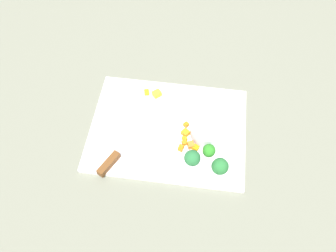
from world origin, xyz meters
TOP-DOWN VIEW (x-y plane):
  - ground_plane at (0.00, 0.00)m, footprint 4.00×4.00m
  - cutting_board at (0.00, 0.00)m, footprint 0.41×0.31m
  - prep_bowl at (-0.10, 0.01)m, footprint 0.09×0.09m
  - chef_knife at (0.10, 0.06)m, footprint 0.18×0.31m
  - carrot_dice_0 at (-0.05, 0.01)m, footprint 0.02×0.02m
  - carrot_dice_1 at (-0.05, -0.01)m, footprint 0.02×0.02m
  - carrot_dice_2 at (-0.04, 0.06)m, footprint 0.02×0.02m
  - carrot_dice_3 at (-0.05, 0.03)m, footprint 0.02×0.02m
  - carrot_dice_4 at (-0.05, 0.04)m, footprint 0.02×0.02m
  - carrot_dice_5 at (-0.08, 0.05)m, footprint 0.02×0.02m
  - carrot_dice_6 at (-0.07, 0.05)m, footprint 0.02×0.02m
  - pepper_dice_0 at (0.08, -0.11)m, footprint 0.02×0.02m
  - pepper_dice_1 at (0.05, -0.10)m, footprint 0.03×0.03m
  - broccoli_floret_0 at (-0.11, 0.07)m, footprint 0.03×0.03m
  - broccoli_floret_1 at (-0.07, 0.09)m, footprint 0.04×0.04m
  - broccoli_floret_2 at (-0.14, 0.11)m, footprint 0.04×0.04m

SIDE VIEW (x-z plane):
  - ground_plane at x=0.00m, z-range 0.00..0.00m
  - cutting_board at x=0.00m, z-range 0.00..0.01m
  - carrot_dice_3 at x=-0.05m, z-range 0.01..0.02m
  - carrot_dice_1 at x=-0.05m, z-range 0.01..0.02m
  - carrot_dice_4 at x=-0.05m, z-range 0.01..0.02m
  - pepper_dice_0 at x=0.08m, z-range 0.01..0.02m
  - carrot_dice_5 at x=-0.08m, z-range 0.01..0.02m
  - carrot_dice_2 at x=-0.04m, z-range 0.01..0.02m
  - chef_knife at x=0.10m, z-range 0.01..0.03m
  - carrot_dice_6 at x=-0.07m, z-range 0.01..0.03m
  - carrot_dice_0 at x=-0.05m, z-range 0.01..0.03m
  - pepper_dice_1 at x=0.05m, z-range 0.01..0.03m
  - prep_bowl at x=-0.10m, z-range 0.01..0.05m
  - broccoli_floret_0 at x=-0.11m, z-range 0.01..0.05m
  - broccoli_floret_2 at x=-0.14m, z-range 0.01..0.06m
  - broccoli_floret_1 at x=-0.07m, z-range 0.01..0.06m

